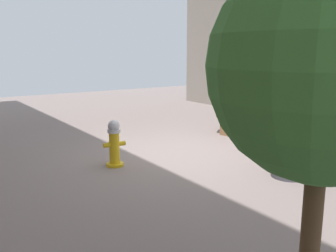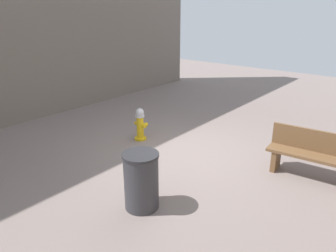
# 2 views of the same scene
# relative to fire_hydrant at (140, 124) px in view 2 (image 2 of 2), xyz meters

# --- Properties ---
(ground_plane) EXTENTS (23.40, 23.40, 0.00)m
(ground_plane) POSITION_rel_fire_hydrant_xyz_m (-1.41, -0.05, -0.41)
(ground_plane) COLOR gray
(fire_hydrant) EXTENTS (0.41, 0.38, 0.83)m
(fire_hydrant) POSITION_rel_fire_hydrant_xyz_m (0.00, 0.00, 0.00)
(fire_hydrant) COLOR gold
(fire_hydrant) RESTS_ON ground_plane
(bench_near) EXTENTS (1.75, 0.59, 0.95)m
(bench_near) POSITION_rel_fire_hydrant_xyz_m (-3.98, -0.75, 0.08)
(bench_near) COLOR brown
(bench_near) RESTS_ON ground_plane
(trash_bin) EXTENTS (0.60, 0.60, 0.99)m
(trash_bin) POSITION_rel_fire_hydrant_xyz_m (-2.09, 2.13, 0.08)
(trash_bin) COLOR #38383D
(trash_bin) RESTS_ON ground_plane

